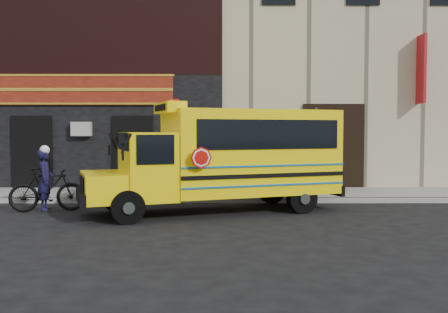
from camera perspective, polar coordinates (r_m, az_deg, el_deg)
ground at (r=12.65m, az=-0.14°, el=-7.01°), size 120.00×120.00×0.00m
curb at (r=15.20m, az=-0.17°, el=-5.03°), size 40.00×0.20×0.15m
sidewalk at (r=16.69m, az=-0.18°, el=-4.31°), size 40.00×3.00×0.15m
building at (r=23.24m, az=-0.34°, el=12.73°), size 20.00×10.70×12.00m
school_bus at (r=13.47m, az=0.36°, el=0.06°), size 7.21×4.29×2.92m
sign_pole at (r=15.31m, az=10.48°, el=0.70°), size 0.06×0.25×2.88m
bicycle at (r=14.34m, az=-19.53°, el=-3.58°), size 2.07×1.00×1.20m
cyclist at (r=14.31m, az=-19.75°, el=-2.71°), size 0.46×0.64×1.64m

